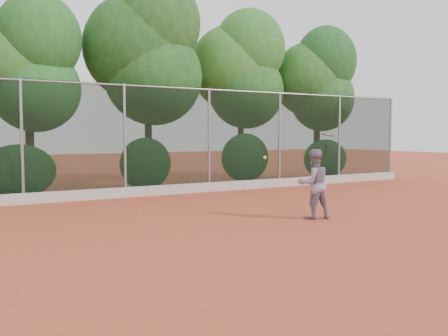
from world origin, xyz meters
TOP-DOWN VIEW (x-y plane):
  - ground at (0.00, 0.00)m, footprint 80.00×80.00m
  - concrete_curb at (0.00, 6.82)m, footprint 24.00×0.20m
  - tennis_player at (2.34, 0.88)m, footprint 0.89×0.75m
  - chainlink_fence at (-0.00, 7.00)m, footprint 24.09×0.09m
  - foliage_backdrop at (-0.55, 8.98)m, footprint 23.70×3.63m
  - tennis_racket at (2.65, 0.78)m, footprint 0.40×0.40m
  - tennis_ball_in_flight at (0.55, 0.32)m, footprint 0.06×0.06m

SIDE VIEW (x-z plane):
  - ground at x=0.00m, z-range 0.00..0.00m
  - concrete_curb at x=0.00m, z-range 0.00..0.30m
  - tennis_player at x=2.34m, z-range 0.00..1.61m
  - tennis_ball_in_flight at x=0.55m, z-range 1.45..1.52m
  - chainlink_fence at x=0.00m, z-range 0.11..3.61m
  - tennis_racket at x=2.65m, z-range 1.62..2.17m
  - foliage_backdrop at x=-0.55m, z-range 0.63..8.18m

